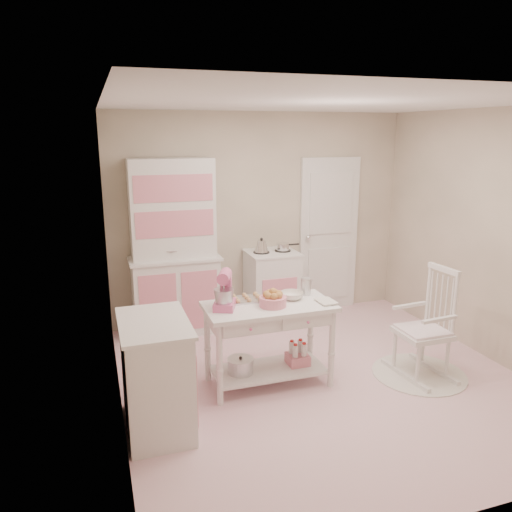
{
  "coord_description": "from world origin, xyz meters",
  "views": [
    {
      "loc": [
        -2.01,
        -4.02,
        2.35
      ],
      "look_at": [
        -0.49,
        0.6,
        1.14
      ],
      "focal_mm": 35.0,
      "sensor_mm": 36.0,
      "label": 1
    }
  ],
  "objects_px": {
    "bread_basket": "(273,301)",
    "rocking_chair": "(423,323)",
    "stove": "(272,287)",
    "base_cabinet": "(156,375)",
    "hutch": "(174,248)",
    "stand_mixer": "(224,291)",
    "work_table": "(269,344)"
  },
  "relations": [
    {
      "from": "bread_basket",
      "to": "rocking_chair",
      "type": "bearing_deg",
      "value": -9.89
    },
    {
      "from": "hutch",
      "to": "base_cabinet",
      "type": "height_order",
      "value": "hutch"
    },
    {
      "from": "stove",
      "to": "base_cabinet",
      "type": "relative_size",
      "value": 1.0
    },
    {
      "from": "hutch",
      "to": "stove",
      "type": "bearing_deg",
      "value": -2.39
    },
    {
      "from": "rocking_chair",
      "to": "bread_basket",
      "type": "bearing_deg",
      "value": 165.24
    },
    {
      "from": "stove",
      "to": "rocking_chair",
      "type": "relative_size",
      "value": 0.84
    },
    {
      "from": "base_cabinet",
      "to": "work_table",
      "type": "relative_size",
      "value": 0.77
    },
    {
      "from": "stand_mixer",
      "to": "stove",
      "type": "bearing_deg",
      "value": 79.17
    },
    {
      "from": "base_cabinet",
      "to": "bread_basket",
      "type": "bearing_deg",
      "value": 17.41
    },
    {
      "from": "stand_mixer",
      "to": "bread_basket",
      "type": "distance_m",
      "value": 0.46
    },
    {
      "from": "stove",
      "to": "work_table",
      "type": "distance_m",
      "value": 1.62
    },
    {
      "from": "work_table",
      "to": "bread_basket",
      "type": "height_order",
      "value": "bread_basket"
    },
    {
      "from": "hutch",
      "to": "stove",
      "type": "relative_size",
      "value": 2.26
    },
    {
      "from": "base_cabinet",
      "to": "stand_mixer",
      "type": "relative_size",
      "value": 2.71
    },
    {
      "from": "stove",
      "to": "base_cabinet",
      "type": "height_order",
      "value": "same"
    },
    {
      "from": "hutch",
      "to": "rocking_chair",
      "type": "bearing_deg",
      "value": -41.5
    },
    {
      "from": "stand_mixer",
      "to": "bread_basket",
      "type": "xyz_separation_m",
      "value": [
        0.44,
        -0.07,
        -0.12
      ]
    },
    {
      "from": "hutch",
      "to": "work_table",
      "type": "xyz_separation_m",
      "value": [
        0.62,
        -1.56,
        -0.64
      ]
    },
    {
      "from": "stove",
      "to": "stand_mixer",
      "type": "relative_size",
      "value": 2.71
    },
    {
      "from": "stove",
      "to": "rocking_chair",
      "type": "bearing_deg",
      "value": -63.42
    },
    {
      "from": "hutch",
      "to": "stand_mixer",
      "type": "bearing_deg",
      "value": -82.6
    },
    {
      "from": "base_cabinet",
      "to": "rocking_chair",
      "type": "bearing_deg",
      "value": 2.12
    },
    {
      "from": "base_cabinet",
      "to": "rocking_chair",
      "type": "height_order",
      "value": "rocking_chair"
    },
    {
      "from": "work_table",
      "to": "base_cabinet",
      "type": "bearing_deg",
      "value": -159.97
    },
    {
      "from": "hutch",
      "to": "bread_basket",
      "type": "height_order",
      "value": "hutch"
    },
    {
      "from": "rocking_chair",
      "to": "work_table",
      "type": "bearing_deg",
      "value": 163.51
    },
    {
      "from": "stove",
      "to": "base_cabinet",
      "type": "bearing_deg",
      "value": -131.38
    },
    {
      "from": "work_table",
      "to": "stand_mixer",
      "type": "distance_m",
      "value": 0.71
    },
    {
      "from": "stand_mixer",
      "to": "bread_basket",
      "type": "height_order",
      "value": "stand_mixer"
    },
    {
      "from": "base_cabinet",
      "to": "bread_basket",
      "type": "relative_size",
      "value": 3.68
    },
    {
      "from": "work_table",
      "to": "stand_mixer",
      "type": "height_order",
      "value": "stand_mixer"
    },
    {
      "from": "stand_mixer",
      "to": "work_table",
      "type": "bearing_deg",
      "value": 20.33
    }
  ]
}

